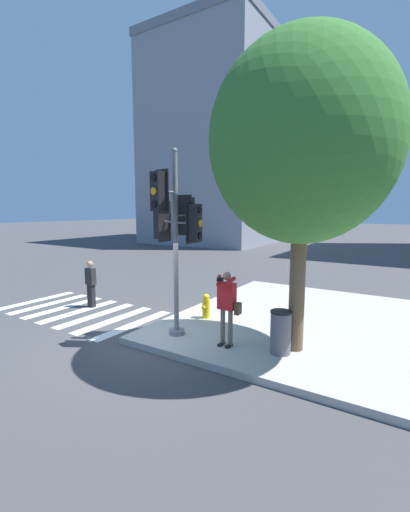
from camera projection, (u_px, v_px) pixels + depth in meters
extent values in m
plane|color=#424244|center=(148.00, 341.00, 8.66)|extent=(160.00, 160.00, 0.00)
cube|color=#ADA89E|center=(324.00, 324.00, 9.70)|extent=(8.00, 8.00, 0.16)
cube|color=silver|center=(134.00, 325.00, 9.91)|extent=(0.36, 2.95, 0.01)
cube|color=silver|center=(114.00, 320.00, 10.34)|extent=(0.36, 2.95, 0.01)
cube|color=silver|center=(96.00, 315.00, 10.78)|extent=(0.36, 2.95, 0.01)
cube|color=silver|center=(80.00, 311.00, 11.21)|extent=(0.36, 2.95, 0.01)
cube|color=silver|center=(64.00, 307.00, 11.65)|extent=(0.36, 2.95, 0.01)
cube|color=silver|center=(50.00, 304.00, 12.08)|extent=(0.36, 2.95, 0.01)
cube|color=silver|center=(37.00, 300.00, 12.51)|extent=(0.36, 2.95, 0.01)
cylinder|color=slate|center=(177.00, 332.00, 8.71)|extent=(0.40, 0.40, 0.12)
cylinder|color=slate|center=(176.00, 244.00, 8.41)|extent=(0.13, 0.13, 4.37)
sphere|color=slate|center=(175.00, 151.00, 8.10)|extent=(0.14, 0.14, 0.14)
cylinder|color=slate|center=(181.00, 215.00, 8.51)|extent=(0.06, 0.35, 0.05)
cube|color=black|center=(187.00, 215.00, 8.77)|extent=(0.31, 0.25, 0.90)
cube|color=black|center=(185.00, 215.00, 8.65)|extent=(0.42, 0.04, 1.02)
cylinder|color=black|center=(190.00, 203.00, 8.84)|extent=(0.17, 0.04, 0.17)
cylinder|color=orange|center=(190.00, 215.00, 8.88)|extent=(0.17, 0.04, 0.17)
cylinder|color=black|center=(190.00, 227.00, 8.92)|extent=(0.17, 0.04, 0.17)
cylinder|color=slate|center=(168.00, 192.00, 8.06)|extent=(0.11, 0.35, 0.05)
cube|color=black|center=(158.00, 191.00, 7.84)|extent=(0.33, 0.28, 0.90)
cube|color=black|center=(162.00, 192.00, 7.94)|extent=(0.42, 0.09, 1.02)
cylinder|color=black|center=(153.00, 178.00, 7.70)|extent=(0.17, 0.06, 0.17)
cylinder|color=orange|center=(153.00, 191.00, 7.74)|extent=(0.17, 0.06, 0.17)
cylinder|color=black|center=(154.00, 205.00, 7.78)|extent=(0.17, 0.06, 0.17)
cylinder|color=slate|center=(169.00, 222.00, 8.49)|extent=(0.35, 0.10, 0.05)
cube|color=black|center=(161.00, 221.00, 8.68)|extent=(0.28, 0.33, 0.90)
cube|color=black|center=(164.00, 221.00, 8.60)|extent=(0.09, 0.42, 1.02)
cylinder|color=black|center=(157.00, 209.00, 8.73)|extent=(0.06, 0.17, 0.17)
cylinder|color=orange|center=(157.00, 221.00, 8.77)|extent=(0.06, 0.17, 0.17)
cylinder|color=black|center=(158.00, 233.00, 8.81)|extent=(0.06, 0.17, 0.17)
cylinder|color=slate|center=(184.00, 223.00, 8.24)|extent=(0.35, 0.10, 0.05)
cube|color=black|center=(195.00, 223.00, 8.12)|extent=(0.28, 0.33, 0.90)
cube|color=black|center=(190.00, 223.00, 8.17)|extent=(0.08, 0.42, 1.02)
cylinder|color=black|center=(200.00, 210.00, 8.02)|extent=(0.05, 0.17, 0.17)
cylinder|color=orange|center=(200.00, 223.00, 8.06)|extent=(0.05, 0.17, 0.17)
cylinder|color=black|center=(200.00, 236.00, 8.10)|extent=(0.05, 0.17, 0.17)
cube|color=black|center=(221.00, 344.00, 8.01)|extent=(0.09, 0.24, 0.05)
cube|color=black|center=(229.00, 346.00, 7.90)|extent=(0.09, 0.24, 0.05)
cylinder|color=#6B6051|center=(223.00, 326.00, 8.00)|extent=(0.11, 0.11, 0.87)
cylinder|color=#6B6051|center=(230.00, 328.00, 7.89)|extent=(0.11, 0.11, 0.87)
cube|color=red|center=(227.00, 296.00, 7.85)|extent=(0.40, 0.22, 0.62)
sphere|color=tan|center=(227.00, 276.00, 7.78)|extent=(0.20, 0.20, 0.20)
cube|color=black|center=(220.00, 279.00, 7.53)|extent=(0.12, 0.10, 0.09)
cylinder|color=black|center=(219.00, 280.00, 7.47)|extent=(0.06, 0.08, 0.06)
cylinder|color=red|center=(219.00, 280.00, 7.75)|extent=(0.23, 0.35, 0.22)
cylinder|color=red|center=(229.00, 282.00, 7.61)|extent=(0.23, 0.35, 0.22)
cube|color=brown|center=(238.00, 309.00, 7.75)|extent=(0.10, 0.20, 0.26)
cube|color=black|center=(91.00, 296.00, 11.65)|extent=(0.24, 0.16, 0.79)
cube|color=#232326|center=(91.00, 276.00, 11.56)|extent=(0.34, 0.20, 0.56)
sphere|color=tan|center=(90.00, 264.00, 11.50)|extent=(0.20, 0.20, 0.20)
cylinder|color=brown|center=(297.00, 280.00, 7.58)|extent=(0.34, 0.34, 3.20)
ellipsoid|color=#38752D|center=(303.00, 140.00, 7.17)|extent=(3.96, 3.96, 4.36)
cylinder|color=yellow|center=(206.00, 309.00, 9.99)|extent=(0.22, 0.22, 0.55)
sphere|color=yellow|center=(206.00, 297.00, 9.95)|extent=(0.20, 0.20, 0.20)
cylinder|color=yellow|center=(204.00, 308.00, 9.87)|extent=(0.10, 0.06, 0.10)
cylinder|color=#5B5B60|center=(281.00, 333.00, 7.51)|extent=(0.45, 0.45, 0.92)
cylinder|color=black|center=(281.00, 312.00, 7.44)|extent=(0.48, 0.48, 0.04)
cube|color=gray|center=(223.00, 149.00, 35.13)|extent=(11.50, 13.95, 18.89)
cube|color=slate|center=(224.00, 46.00, 33.79)|extent=(11.70, 14.15, 0.80)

